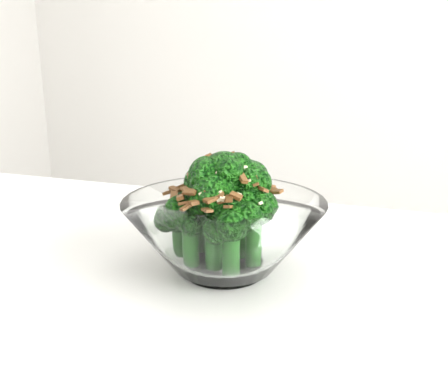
% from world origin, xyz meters
% --- Properties ---
extents(broccoli_dish, '(0.20, 0.20, 0.12)m').
position_xyz_m(broccoli_dish, '(0.07, 0.18, 0.80)').
color(broccoli_dish, white).
rests_on(broccoli_dish, table).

